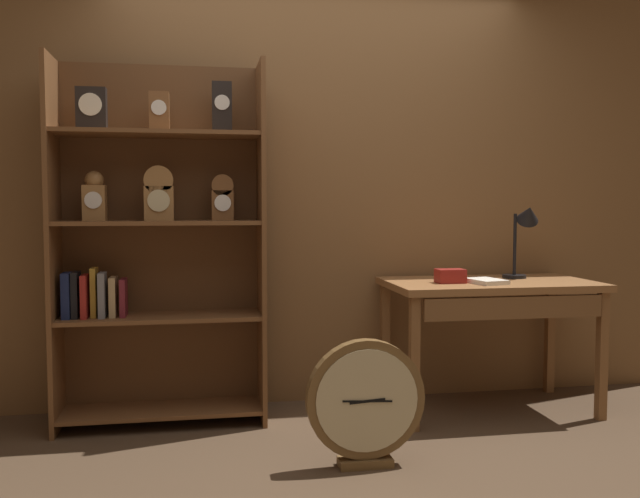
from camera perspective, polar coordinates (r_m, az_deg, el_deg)
ground_plane at (r=3.11m, az=4.15°, el=-19.11°), size 10.00×10.00×0.00m
back_wood_panel at (r=4.15m, az=-0.26°, el=5.04°), size 4.80×0.05×2.60m
bookshelf at (r=3.80m, az=-13.62°, el=0.52°), size 1.12×0.35×1.98m
workbench at (r=4.06m, az=14.19°, el=-3.93°), size 1.19×0.67×0.76m
desk_lamp at (r=4.23m, az=16.86°, el=1.80°), size 0.21×0.22×0.47m
toolbox_small at (r=3.91m, az=10.89°, el=-2.24°), size 0.16×0.11×0.08m
open_repair_manual at (r=3.93m, az=13.79°, el=-2.65°), size 0.21×0.25×0.02m
round_clock_large at (r=3.20m, az=3.85°, el=-12.73°), size 0.55×0.11×0.59m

